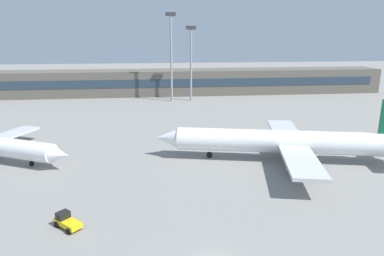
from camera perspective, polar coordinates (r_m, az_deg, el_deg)
name	(u,v)px	position (r m, az deg, el deg)	size (l,w,h in m)	color
ground_plane	(181,142)	(72.06, -1.81, -2.35)	(400.00, 400.00, 0.00)	gray
terminal_building	(169,82)	(128.87, -3.87, 7.58)	(159.00, 12.13, 9.00)	#5B564C
airplane_near	(284,142)	(62.90, 14.97, -2.23)	(45.70, 32.32, 11.40)	white
baggage_tug_yellow	(67,221)	(44.15, -20.03, -14.26)	(3.65, 3.56, 1.75)	yellow
floodlight_tower_west	(191,58)	(115.21, -0.17, 11.51)	(3.20, 0.80, 24.32)	gray
floodlight_tower_east	(171,52)	(114.22, -3.48, 12.51)	(3.20, 0.80, 28.40)	gray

